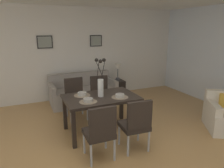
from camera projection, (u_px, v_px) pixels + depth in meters
ground_plane at (107, 159)px, 3.32m from camera, size 9.00×9.00×0.00m
back_wall_panel at (63, 55)px, 5.85m from camera, size 9.00×0.10×2.60m
dining_table at (101, 101)px, 4.04m from camera, size 1.40×0.89×0.74m
dining_chair_near_left at (100, 130)px, 3.17m from camera, size 0.44×0.44×0.92m
dining_chair_near_right at (75, 96)px, 4.74m from camera, size 0.45×0.45×0.92m
dining_chair_far_left at (136, 123)px, 3.42m from camera, size 0.46×0.46×0.92m
dining_chair_far_right at (100, 94)px, 4.94m from camera, size 0.46×0.46×0.92m
centerpiece_vase at (101, 82)px, 3.94m from camera, size 0.21×0.23×0.73m
placemat_near_left at (88, 102)px, 3.72m from camera, size 0.32×0.32×0.01m
bowl_near_left at (88, 100)px, 3.71m from camera, size 0.17×0.17×0.07m
placemat_near_right at (82, 95)px, 4.07m from camera, size 0.32×0.32×0.01m
bowl_near_right at (82, 93)px, 4.06m from camera, size 0.17×0.17×0.07m
placemat_far_left at (120, 97)px, 3.96m from camera, size 0.32×0.32×0.01m
bowl_far_left at (120, 95)px, 3.95m from camera, size 0.17×0.17×0.07m
sofa at (83, 93)px, 5.78m from camera, size 1.76×0.84×0.80m
side_table at (118, 89)px, 6.21m from camera, size 0.36×0.36×0.52m
table_lamp at (118, 68)px, 6.05m from camera, size 0.22×0.22×0.51m
framed_picture_left at (45, 42)px, 5.52m from camera, size 0.40×0.03×0.34m
framed_picture_center at (96, 41)px, 6.07m from camera, size 0.36×0.03×0.32m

